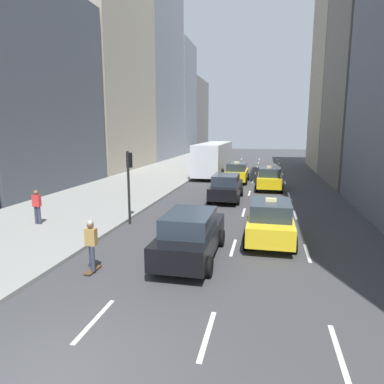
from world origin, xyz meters
TOP-DOWN VIEW (x-y plane):
  - ground_plane at (0.00, 0.00)m, footprint 160.00×160.00m
  - sidewalk_left at (-7.00, 27.00)m, footprint 8.00×66.00m
  - lane_markings at (2.60, 23.00)m, footprint 5.72×56.00m
  - building_row_left at (-14.00, 39.78)m, footprint 6.00×83.03m
  - taxi_lead at (4.00, 9.17)m, footprint 2.02×4.40m
  - taxi_second at (1.20, 25.10)m, footprint 2.02×4.40m
  - taxi_third at (4.00, 22.03)m, footprint 2.02×4.40m
  - sedan_black_near at (1.20, 17.23)m, footprint 2.02×4.76m
  - sedan_silver_behind at (1.20, 6.53)m, footprint 2.02×4.83m
  - city_bus at (-1.61, 30.10)m, footprint 2.80×11.61m
  - skateboarder at (-1.70, 4.69)m, footprint 0.36×0.80m
  - pedestrian_mid_block at (-6.82, 8.92)m, footprint 0.36×0.22m
  - traffic_light_pole at (-2.75, 10.45)m, footprint 0.24×0.42m

SIDE VIEW (x-z plane):
  - ground_plane at x=0.00m, z-range 0.00..0.00m
  - lane_markings at x=2.60m, z-range 0.00..0.01m
  - sidewalk_left at x=-7.00m, z-range 0.00..0.15m
  - sedan_black_near at x=1.20m, z-range 0.02..1.74m
  - taxi_lead at x=4.00m, z-range -0.05..1.82m
  - taxi_second at x=1.20m, z-range -0.05..1.82m
  - taxi_third at x=4.00m, z-range -0.05..1.82m
  - sedan_silver_behind at x=1.20m, z-range 0.02..1.77m
  - skateboarder at x=-1.70m, z-range 0.09..1.84m
  - pedestrian_mid_block at x=-6.82m, z-range 0.24..1.89m
  - city_bus at x=-1.61m, z-range 0.16..3.41m
  - traffic_light_pole at x=-2.75m, z-range 0.61..4.21m
  - building_row_left at x=-14.00m, z-range -4.66..30.78m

